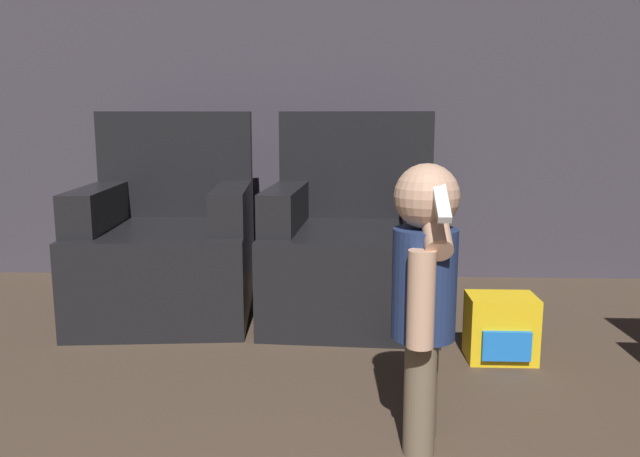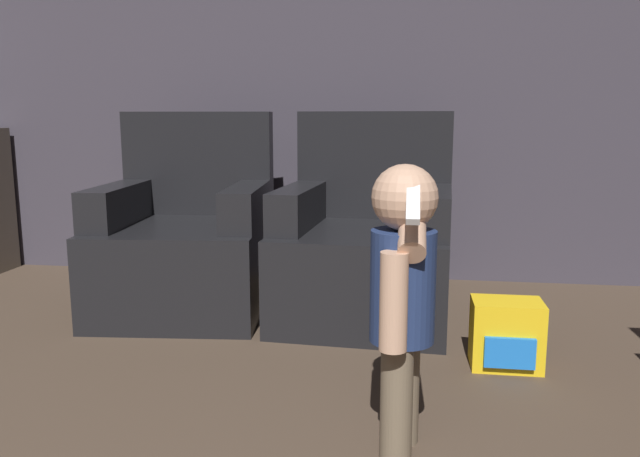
{
  "view_description": "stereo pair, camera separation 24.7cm",
  "coord_description": "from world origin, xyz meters",
  "px_view_note": "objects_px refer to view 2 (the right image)",
  "views": [
    {
      "loc": [
        0.31,
        0.58,
        0.99
      ],
      "look_at": [
        0.21,
        3.01,
        0.56
      ],
      "focal_mm": 35.0,
      "sensor_mm": 36.0,
      "label": 1
    },
    {
      "loc": [
        0.55,
        0.6,
        0.99
      ],
      "look_at": [
        0.21,
        3.01,
        0.56
      ],
      "focal_mm": 35.0,
      "sensor_mm": 36.0,
      "label": 2
    }
  ],
  "objects_px": {
    "toy_backpack": "(506,334)",
    "armchair_left": "(187,243)",
    "person_toddler": "(403,287)",
    "armchair_right": "(366,248)"
  },
  "relations": [
    {
      "from": "armchair_left",
      "to": "person_toddler",
      "type": "height_order",
      "value": "armchair_left"
    },
    {
      "from": "armchair_left",
      "to": "armchair_right",
      "type": "relative_size",
      "value": 1.0
    },
    {
      "from": "armchair_right",
      "to": "person_toddler",
      "type": "distance_m",
      "value": 1.36
    },
    {
      "from": "person_toddler",
      "to": "toy_backpack",
      "type": "height_order",
      "value": "person_toddler"
    },
    {
      "from": "armchair_left",
      "to": "toy_backpack",
      "type": "height_order",
      "value": "armchair_left"
    },
    {
      "from": "toy_backpack",
      "to": "armchair_left",
      "type": "bearing_deg",
      "value": 158.19
    },
    {
      "from": "person_toddler",
      "to": "armchair_left",
      "type": "bearing_deg",
      "value": -128.39
    },
    {
      "from": "armchair_left",
      "to": "toy_backpack",
      "type": "xyz_separation_m",
      "value": [
        1.56,
        -0.62,
        -0.21
      ]
    },
    {
      "from": "person_toddler",
      "to": "toy_backpack",
      "type": "relative_size",
      "value": 3.13
    },
    {
      "from": "armchair_left",
      "to": "armchair_right",
      "type": "distance_m",
      "value": 0.95
    }
  ]
}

